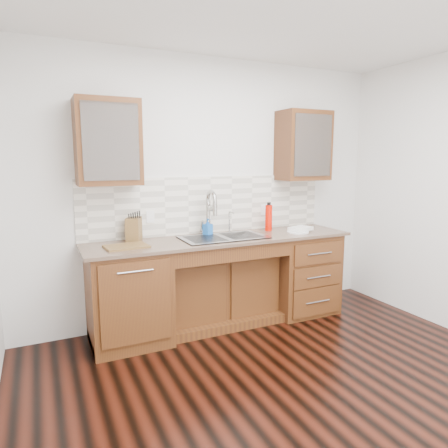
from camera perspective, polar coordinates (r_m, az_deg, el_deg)
name	(u,v)px	position (r m, az deg, el deg)	size (l,w,h in m)	color
ground	(307,404)	(3.18, 11.80, -23.91)	(4.00, 3.50, 0.10)	black
wall_back	(208,191)	(4.25, -2.30, 4.78)	(4.00, 0.10, 2.70)	silver
base_cabinet_left	(128,296)	(3.82, -13.49, -9.97)	(0.70, 0.62, 0.88)	#593014
base_cabinet_center	(219,289)	(4.20, -0.76, -9.20)	(1.20, 0.44, 0.70)	#593014
base_cabinet_right	(299,272)	(4.56, 10.72, -6.69)	(0.70, 0.62, 0.88)	#593014
countertop	(223,239)	(3.97, -0.15, -2.16)	(2.70, 0.65, 0.03)	#84705B
backsplash	(210,205)	(4.21, -1.96, 2.75)	(2.70, 0.02, 0.59)	beige
sink	(224,246)	(3.97, -0.06, -3.18)	(0.84, 0.46, 0.19)	#9E9EA5
faucet	(208,215)	(4.10, -2.31, 1.25)	(0.04, 0.04, 0.40)	#999993
filter_tap	(229,221)	(4.22, 0.77, 0.39)	(0.02, 0.02, 0.24)	#999993
upper_cabinet_left	(108,143)	(3.73, -16.28, 11.11)	(0.55, 0.34, 0.75)	#593014
upper_cabinet_right	(303,146)	(4.57, 11.24, 10.89)	(0.55, 0.34, 0.75)	#593014
outlet_left	(150,217)	(4.00, -10.48, 1.03)	(0.08, 0.01, 0.12)	white
outlet_right	(264,210)	(4.50, 5.74, 2.04)	(0.08, 0.01, 0.12)	white
soap_bottle	(208,227)	(4.07, -2.34, -0.44)	(0.08, 0.08, 0.17)	blue
water_bottle	(269,218)	(4.36, 6.40, 0.87)	(0.08, 0.08, 0.28)	red
plate	(298,232)	(4.31, 10.51, -1.11)	(0.23, 0.23, 0.01)	white
dish_towel	(301,229)	(4.36, 10.89, -0.64)	(0.23, 0.17, 0.04)	white
knife_block	(134,229)	(3.88, -12.75, -0.74)	(0.12, 0.20, 0.22)	#A97A2A
cutting_board	(126,246)	(3.63, -13.78, -3.12)	(0.37, 0.26, 0.02)	brown
cup_left_a	(102,149)	(3.72, -17.01, 10.21)	(0.11, 0.11, 0.09)	white
cup_left_b	(125,149)	(3.76, -14.02, 10.33)	(0.09, 0.09, 0.09)	white
cup_right_a	(299,151)	(4.53, 10.70, 10.27)	(0.12, 0.12, 0.10)	white
cup_right_b	(314,151)	(4.65, 12.71, 10.10)	(0.09, 0.09, 0.09)	white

